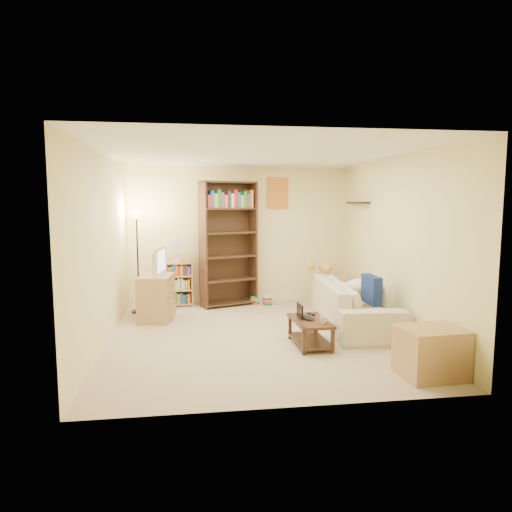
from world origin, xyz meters
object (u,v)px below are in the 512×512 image
(mug, at_px, (324,320))
(side_table, at_px, (331,291))
(sofa, at_px, (353,303))
(tall_bookshelf, at_px, (229,241))
(floor_lamp, at_px, (137,233))
(tabby_cat, at_px, (323,267))
(end_cabinet, at_px, (431,352))
(tv_stand, at_px, (156,298))
(desk_fan, at_px, (177,250))
(coffee_table, at_px, (310,330))
(laptop, at_px, (308,317))
(television, at_px, (156,262))
(short_bookshelf, at_px, (175,284))

(mug, xyz_separation_m, side_table, (0.87, 2.45, -0.13))
(sofa, height_order, mug, sofa)
(tall_bookshelf, bearing_deg, floor_lamp, 171.44)
(sofa, height_order, floor_lamp, floor_lamp)
(sofa, bearing_deg, tabby_cat, 18.61)
(sofa, xyz_separation_m, side_table, (0.08, 1.34, -0.07))
(tall_bookshelf, relative_size, end_cabinet, 3.48)
(sofa, height_order, tabby_cat, tabby_cat)
(sofa, relative_size, end_cabinet, 3.68)
(tv_stand, bearing_deg, desk_fan, 80.25)
(coffee_table, xyz_separation_m, laptop, (-0.01, 0.09, 0.15))
(tabby_cat, height_order, floor_lamp, floor_lamp)
(coffee_table, relative_size, television, 1.04)
(coffee_table, relative_size, tv_stand, 1.11)
(coffee_table, bearing_deg, short_bookshelf, 123.29)
(side_table, bearing_deg, mug, -109.51)
(tabby_cat, height_order, laptop, tabby_cat)
(laptop, height_order, short_bookshelf, short_bookshelf)
(sofa, bearing_deg, laptop, 135.95)
(desk_fan, bearing_deg, short_bookshelf, 136.36)
(television, xyz_separation_m, side_table, (3.06, 0.63, -0.67))
(tall_bookshelf, relative_size, floor_lamp, 1.31)
(tabby_cat, xyz_separation_m, tall_bookshelf, (-1.54, 0.67, 0.41))
(laptop, relative_size, end_cabinet, 0.55)
(side_table, bearing_deg, sofa, -93.26)
(coffee_table, height_order, laptop, laptop)
(sofa, relative_size, tv_stand, 3.29)
(tall_bookshelf, distance_m, short_bookshelf, 1.24)
(laptop, distance_m, desk_fan, 3.09)
(tv_stand, bearing_deg, floor_lamp, 129.68)
(tabby_cat, distance_m, floor_lamp, 3.17)
(tall_bookshelf, distance_m, floor_lamp, 1.59)
(tabby_cat, relative_size, desk_fan, 1.26)
(sofa, bearing_deg, coffee_table, 139.15)
(mug, height_order, floor_lamp, floor_lamp)
(short_bookshelf, distance_m, end_cabinet, 4.72)
(short_bookshelf, xyz_separation_m, desk_fan, (0.04, -0.04, 0.63))
(floor_lamp, bearing_deg, tabby_cat, -6.75)
(coffee_table, relative_size, desk_fan, 1.89)
(sofa, xyz_separation_m, coffee_table, (-0.91, -0.89, -0.12))
(coffee_table, bearing_deg, tabby_cat, 67.28)
(coffee_table, distance_m, tall_bookshelf, 2.78)
(laptop, bearing_deg, coffee_table, 160.90)
(end_cabinet, bearing_deg, mug, 131.97)
(tabby_cat, distance_m, coffee_table, 2.00)
(coffee_table, height_order, mug, mug)
(laptop, xyz_separation_m, television, (-2.07, 1.52, 0.58))
(sofa, height_order, short_bookshelf, short_bookshelf)
(coffee_table, xyz_separation_m, desk_fan, (-1.77, 2.53, 0.81))
(laptop, bearing_deg, desk_fan, 11.00)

